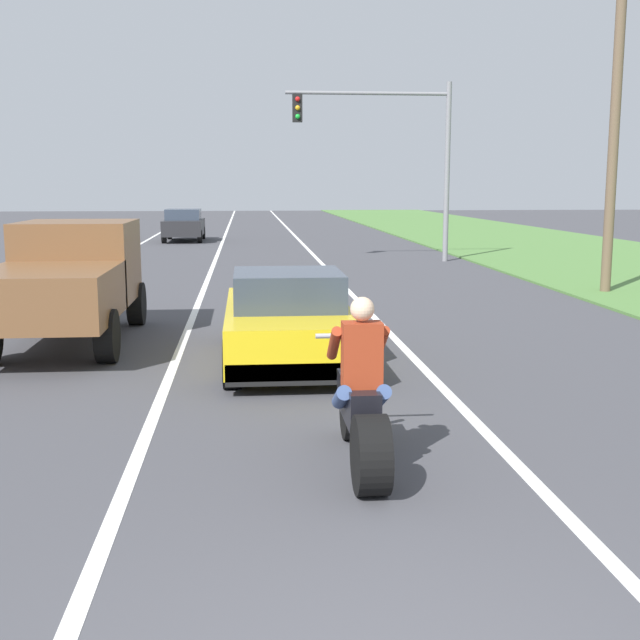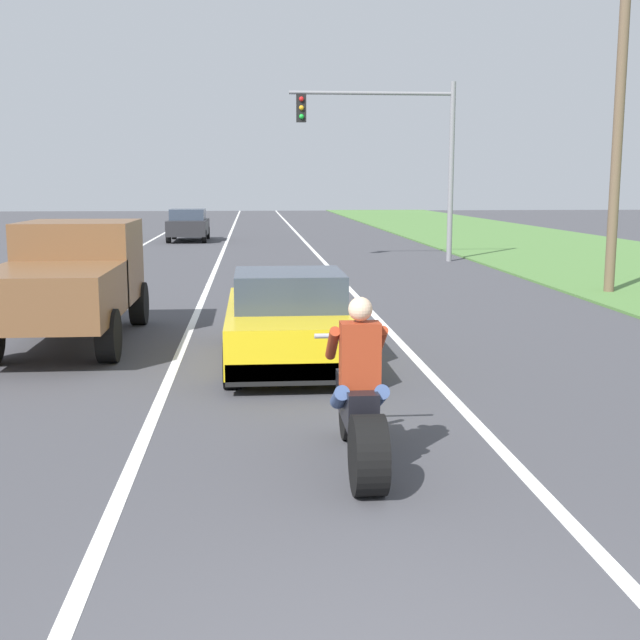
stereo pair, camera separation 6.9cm
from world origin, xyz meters
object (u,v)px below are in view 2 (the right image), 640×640
object	(u,v)px
pickup_truck_left_lane_brown	(70,277)
motorcycle_with_rider	(360,408)
sports_car_yellow	(289,320)
traffic_light_mast_near	(400,141)
distant_car_far_ahead	(188,224)

from	to	relation	value
pickup_truck_left_lane_brown	motorcycle_with_rider	bearing A→B (deg)	-58.82
sports_car_yellow	pickup_truck_left_lane_brown	distance (m)	4.01
traffic_light_mast_near	pickup_truck_left_lane_brown	bearing A→B (deg)	-119.83
traffic_light_mast_near	distant_car_far_ahead	bearing A→B (deg)	125.69
pickup_truck_left_lane_brown	distant_car_far_ahead	size ratio (longest dim) A/B	1.20
traffic_light_mast_near	distant_car_far_ahead	xyz separation A→B (m)	(-7.93, 11.05, -3.29)
sports_car_yellow	traffic_light_mast_near	xyz separation A→B (m)	(4.46, 15.77, 3.43)
distant_car_far_ahead	traffic_light_mast_near	bearing A→B (deg)	-54.31
pickup_truck_left_lane_brown	distant_car_far_ahead	world-z (taller)	pickup_truck_left_lane_brown
motorcycle_with_rider	traffic_light_mast_near	xyz separation A→B (m)	(4.03, 20.52, 3.47)
pickup_truck_left_lane_brown	distant_car_far_ahead	distance (m)	25.00
motorcycle_with_rider	pickup_truck_left_lane_brown	size ratio (longest dim) A/B	0.46
sports_car_yellow	distant_car_far_ahead	world-z (taller)	distant_car_far_ahead
sports_car_yellow	pickup_truck_left_lane_brown	size ratio (longest dim) A/B	0.90
motorcycle_with_rider	sports_car_yellow	distance (m)	4.77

